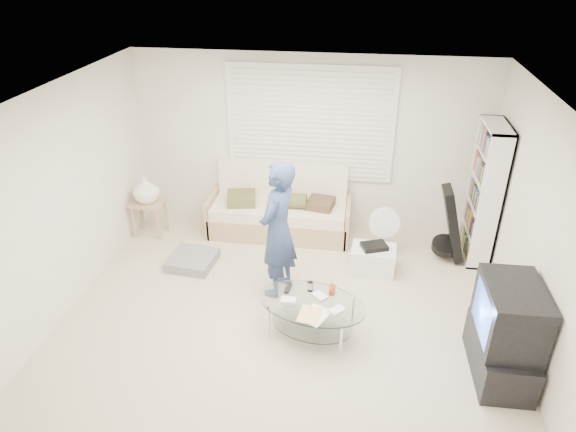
% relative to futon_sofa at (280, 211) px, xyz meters
% --- Properties ---
extents(ground, '(5.00, 5.00, 0.00)m').
position_rel_futon_sofa_xyz_m(ground, '(0.38, -1.87, -0.32)').
color(ground, '#C2B297').
rests_on(ground, ground).
extents(room_shell, '(5.02, 4.52, 2.51)m').
position_rel_futon_sofa_xyz_m(room_shell, '(0.38, -1.39, 1.31)').
color(room_shell, beige).
rests_on(room_shell, ground).
extents(window_blinds, '(2.32, 0.08, 1.62)m').
position_rel_futon_sofa_xyz_m(window_blinds, '(0.38, 0.33, 1.23)').
color(window_blinds, silver).
rests_on(window_blinds, ground).
extents(futon_sofa, '(2.02, 0.82, 0.99)m').
position_rel_futon_sofa_xyz_m(futon_sofa, '(0.00, 0.00, 0.00)').
color(futon_sofa, tan).
rests_on(futon_sofa, ground).
extents(grey_floor_pillow, '(0.62, 0.62, 0.13)m').
position_rel_futon_sofa_xyz_m(grey_floor_pillow, '(-1.00, -1.04, -0.26)').
color(grey_floor_pillow, slate).
rests_on(grey_floor_pillow, ground).
extents(side_table, '(0.46, 0.37, 0.91)m').
position_rel_futon_sofa_xyz_m(side_table, '(-1.84, -0.35, 0.35)').
color(side_table, tan).
rests_on(side_table, ground).
extents(bookshelf, '(0.29, 0.77, 1.84)m').
position_rel_futon_sofa_xyz_m(bookshelf, '(2.70, -0.24, 0.60)').
color(bookshelf, white).
rests_on(bookshelf, ground).
extents(guitar_case, '(0.41, 0.38, 1.01)m').
position_rel_futon_sofa_xyz_m(guitar_case, '(2.33, -0.40, 0.13)').
color(guitar_case, black).
rests_on(guitar_case, ground).
extents(floor_fan, '(0.42, 0.28, 0.70)m').
position_rel_futon_sofa_xyz_m(floor_fan, '(1.47, -0.39, 0.08)').
color(floor_fan, white).
rests_on(floor_fan, ground).
extents(storage_bin, '(0.58, 0.43, 0.39)m').
position_rel_futon_sofa_xyz_m(storage_bin, '(1.35, -0.83, -0.15)').
color(storage_bin, white).
rests_on(storage_bin, ground).
extents(tv_unit, '(0.54, 0.95, 1.02)m').
position_rel_futon_sofa_xyz_m(tv_unit, '(2.57, -2.45, 0.17)').
color(tv_unit, black).
rests_on(tv_unit, ground).
extents(coffee_table, '(1.29, 0.98, 0.55)m').
position_rel_futon_sofa_xyz_m(coffee_table, '(0.70, -2.17, 0.02)').
color(coffee_table, silver).
rests_on(coffee_table, ground).
extents(standing_person, '(0.58, 0.71, 1.69)m').
position_rel_futon_sofa_xyz_m(standing_person, '(0.21, -1.44, 0.52)').
color(standing_person, navy).
rests_on(standing_person, ground).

